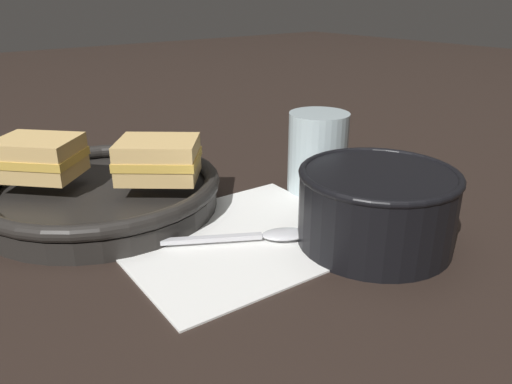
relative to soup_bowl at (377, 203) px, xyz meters
name	(u,v)px	position (x,y,z in m)	size (l,w,h in m)	color
ground_plane	(285,230)	(-0.05, 0.08, -0.05)	(4.00, 4.00, 0.00)	black
napkin	(239,237)	(-0.11, 0.10, -0.04)	(0.26, 0.23, 0.00)	white
soup_bowl	(377,203)	(0.00, 0.00, 0.00)	(0.16, 0.16, 0.08)	black
spoon	(265,235)	(-0.09, 0.07, -0.04)	(0.14, 0.09, 0.01)	silver
skillet	(103,193)	(-0.19, 0.26, -0.02)	(0.28, 0.28, 0.04)	black
sandwich_near_left	(158,159)	(-0.13, 0.21, 0.02)	(0.12, 0.12, 0.05)	#DBB26B
sandwich_near_right	(39,157)	(-0.24, 0.31, 0.02)	(0.12, 0.12, 0.05)	#DBB26B
drinking_glass	(318,153)	(0.06, 0.15, 0.01)	(0.08, 0.08, 0.10)	silver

